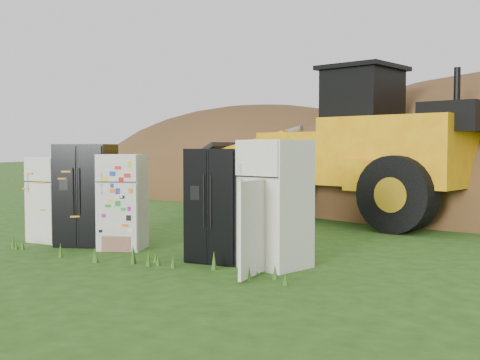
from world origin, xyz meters
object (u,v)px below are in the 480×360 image
object	(u,v)px
fridge_sticker	(123,202)
wheel_loader	(329,145)
fridge_black_right	(220,205)
fridge_leftmost	(53,199)
fridge_black_side	(86,195)
fridge_open_door	(275,204)

from	to	relation	value
fridge_sticker	wheel_loader	xyz separation A→B (m)	(1.26, 6.15, 1.03)
fridge_black_right	fridge_sticker	bearing A→B (deg)	171.90
fridge_leftmost	fridge_black_right	bearing A→B (deg)	-3.09
fridge_black_right	wheel_loader	xyz separation A→B (m)	(-0.80, 6.21, 0.98)
fridge_black_side	fridge_sticker	size ratio (longest dim) A/B	1.11
fridge_black_right	wheel_loader	world-z (taller)	wheel_loader
fridge_leftmost	fridge_open_door	distance (m)	4.75
fridge_open_door	wheel_loader	world-z (taller)	wheel_loader
fridge_leftmost	fridge_open_door	bearing A→B (deg)	-2.87
fridge_black_side	fridge_black_right	size ratio (longest dim) A/B	1.05
fridge_leftmost	wheel_loader	world-z (taller)	wheel_loader
fridge_leftmost	wheel_loader	distance (m)	6.96
fridge_black_side	fridge_sticker	xyz separation A→B (m)	(0.86, 0.03, -0.09)
fridge_black_right	fridge_open_door	world-z (taller)	fridge_open_door
fridge_sticker	fridge_leftmost	bearing A→B (deg)	157.47
fridge_leftmost	fridge_black_right	distance (m)	3.78
fridge_sticker	fridge_black_right	bearing A→B (deg)	-26.08
fridge_sticker	fridge_black_right	size ratio (longest dim) A/B	0.94
fridge_leftmost	fridge_open_door	size ratio (longest dim) A/B	0.85
fridge_black_side	wheel_loader	size ratio (longest dim) A/B	0.24
fridge_sticker	fridge_black_side	bearing A→B (deg)	157.36
fridge_black_side	fridge_black_right	xyz separation A→B (m)	(2.93, -0.04, -0.04)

